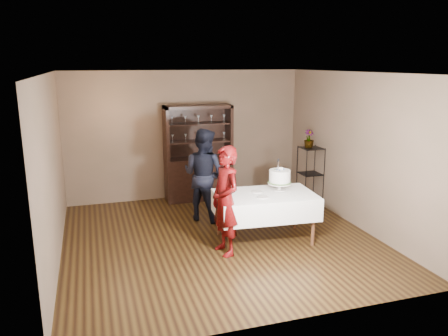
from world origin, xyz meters
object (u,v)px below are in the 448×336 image
(plant_etagere, at_px, (310,174))
(man, at_px, (204,175))
(china_hutch, at_px, (198,168))
(potted_plant, at_px, (309,139))
(woman, at_px, (226,201))
(cake, at_px, (280,178))
(cake_table, at_px, (265,205))

(plant_etagere, distance_m, man, 2.30)
(china_hutch, relative_size, potted_plant, 5.59)
(man, bearing_deg, woman, 133.22)
(china_hutch, height_order, cake, china_hutch)
(woman, xyz_separation_m, man, (0.07, 1.55, 0.02))
(cake_table, distance_m, cake, 0.52)
(man, xyz_separation_m, potted_plant, (2.24, 0.22, 0.51))
(cake_table, relative_size, potted_plant, 4.63)
(plant_etagere, xyz_separation_m, potted_plant, (-0.05, 0.03, 0.72))
(plant_etagere, relative_size, woman, 0.72)
(cake, bearing_deg, man, 131.11)
(man, bearing_deg, china_hutch, -53.85)
(cake_table, relative_size, cake, 3.09)
(china_hutch, height_order, woman, china_hutch)
(man, bearing_deg, plant_etagere, -129.64)
(cake, relative_size, potted_plant, 1.50)
(man, distance_m, potted_plant, 2.31)
(cake_table, bearing_deg, potted_plant, 43.94)
(cake, distance_m, potted_plant, 1.88)
(cake_table, xyz_separation_m, cake, (0.30, 0.13, 0.40))
(china_hutch, xyz_separation_m, cake, (0.79, -2.38, 0.34))
(cake_table, bearing_deg, cake, 23.02)
(potted_plant, bearing_deg, cake_table, -136.06)
(cake_table, bearing_deg, china_hutch, 100.93)
(china_hutch, xyz_separation_m, cake_table, (0.48, -2.51, -0.06))
(plant_etagere, xyz_separation_m, man, (-2.29, -0.19, 0.20))
(woman, xyz_separation_m, cake, (1.07, 0.41, 0.17))
(plant_etagere, distance_m, cake_table, 2.16)
(cake, bearing_deg, potted_plant, 47.61)
(man, bearing_deg, cake, 176.81)
(china_hutch, relative_size, cake, 3.73)
(woman, distance_m, cake, 1.15)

